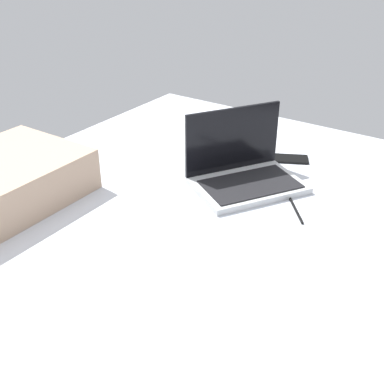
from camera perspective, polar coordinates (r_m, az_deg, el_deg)
bed_mattress at (r=146.06cm, az=-1.58°, el=-5.71°), size 180.00×140.00×18.00cm
laptop at (r=156.50cm, az=6.00°, el=2.36°), size 40.17×36.94×23.00cm
cell_phone at (r=177.14cm, az=11.07°, el=3.81°), size 12.47×15.56×0.80cm
charger_cable at (r=147.00cm, az=11.85°, el=-1.84°), size 13.66×11.07×0.60cm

